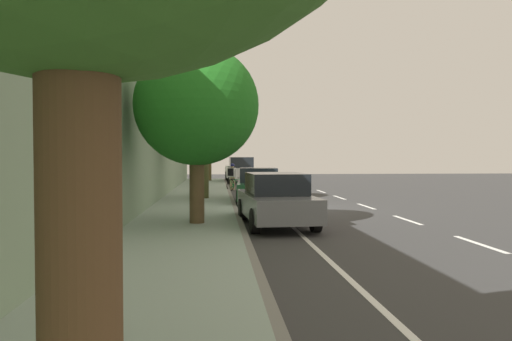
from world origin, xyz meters
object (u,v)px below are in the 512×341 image
object	(u,v)px
street_tree_far_end	(197,106)
parked_sedan_grey_mid	(276,200)
parked_sedan_green_second	(258,186)
pedestrian_on_phone	(199,170)
street_tree_mid_block	(204,115)
street_tree_near_cyclist	(209,130)
bicycle_at_curb	(236,184)
parked_pickup_white_nearest	(240,171)
cyclist_with_backpack	(232,174)

from	to	relation	value
street_tree_far_end	parked_sedan_grey_mid	bearing A→B (deg)	-175.20
parked_sedan_green_second	pedestrian_on_phone	xyz separation A→B (m)	(2.87, -10.11, 0.38)
street_tree_mid_block	pedestrian_on_phone	distance (m)	9.25
street_tree_near_cyclist	bicycle_at_curb	bearing A→B (deg)	100.21
parked_pickup_white_nearest	parked_sedan_green_second	distance (m)	16.58
street_tree_near_cyclist	street_tree_far_end	size ratio (longest dim) A/B	1.14
parked_pickup_white_nearest	street_tree_mid_block	size ratio (longest dim) A/B	1.03
street_tree_mid_block	street_tree_far_end	bearing A→B (deg)	90.00
cyclist_with_backpack	pedestrian_on_phone	xyz separation A→B (m)	(2.02, -1.83, 0.17)
parked_pickup_white_nearest	parked_sedan_green_second	bearing A→B (deg)	89.89
parked_sedan_grey_mid	street_tree_near_cyclist	size ratio (longest dim) A/B	0.79
pedestrian_on_phone	street_tree_mid_block	bearing A→B (deg)	93.53
parked_sedan_green_second	pedestrian_on_phone	bearing A→B (deg)	-74.13
bicycle_at_curb	street_tree_far_end	size ratio (longest dim) A/B	0.27
street_tree_near_cyclist	street_tree_far_end	bearing A→B (deg)	90.00
parked_sedan_grey_mid	street_tree_far_end	bearing A→B (deg)	4.80
cyclist_with_backpack	street_tree_far_end	distance (m)	15.43
parked_sedan_grey_mid	bicycle_at_curb	xyz separation A→B (m)	(0.56, -14.55, -0.39)
pedestrian_on_phone	parked_pickup_white_nearest	bearing A→B (deg)	-114.19
cyclist_with_backpack	street_tree_mid_block	distance (m)	7.72
bicycle_at_curb	street_tree_far_end	distance (m)	15.14
pedestrian_on_phone	parked_sedan_green_second	bearing A→B (deg)	105.87
parked_sedan_grey_mid	bicycle_at_curb	distance (m)	14.56
parked_sedan_grey_mid	pedestrian_on_phone	world-z (taller)	pedestrian_on_phone
parked_pickup_white_nearest	street_tree_near_cyclist	distance (m)	4.02
street_tree_mid_block	street_tree_far_end	size ratio (longest dim) A/B	1.05
street_tree_near_cyclist	parked_sedan_grey_mid	bearing A→B (deg)	95.38
cyclist_with_backpack	pedestrian_on_phone	bearing A→B (deg)	-42.07
parked_pickup_white_nearest	street_tree_mid_block	bearing A→B (deg)	81.22
pedestrian_on_phone	cyclist_with_backpack	bearing A→B (deg)	137.93
street_tree_mid_block	parked_pickup_white_nearest	bearing A→B (deg)	-98.78
street_tree_mid_block	parked_sedan_green_second	bearing A→B (deg)	151.07
parked_sedan_green_second	parked_sedan_grey_mid	world-z (taller)	same
parked_sedan_green_second	street_tree_far_end	world-z (taller)	street_tree_far_end
parked_sedan_grey_mid	pedestrian_on_phone	size ratio (longest dim) A/B	2.57
bicycle_at_curb	street_tree_mid_block	world-z (taller)	street_tree_mid_block
parked_pickup_white_nearest	pedestrian_on_phone	size ratio (longest dim) A/B	3.07
street_tree_far_end	pedestrian_on_phone	world-z (taller)	street_tree_far_end
parked_sedan_grey_mid	street_tree_mid_block	world-z (taller)	street_tree_mid_block
parked_pickup_white_nearest	cyclist_with_backpack	world-z (taller)	parked_pickup_white_nearest
parked_pickup_white_nearest	parked_sedan_grey_mid	distance (m)	23.27
cyclist_with_backpack	parked_sedan_green_second	bearing A→B (deg)	95.87
bicycle_at_curb	cyclist_with_backpack	distance (m)	0.77
parked_pickup_white_nearest	parked_sedan_grey_mid	size ratio (longest dim) A/B	1.20
parked_sedan_grey_mid	cyclist_with_backpack	world-z (taller)	cyclist_with_backpack
parked_sedan_grey_mid	cyclist_with_backpack	bearing A→B (deg)	-87.02
cyclist_with_backpack	street_tree_far_end	size ratio (longest dim) A/B	0.32
parked_sedan_green_second	pedestrian_on_phone	world-z (taller)	pedestrian_on_phone
bicycle_at_curb	street_tree_near_cyclist	xyz separation A→B (m)	(1.69, -9.41, 3.72)
parked_sedan_green_second	street_tree_far_end	size ratio (longest dim) A/B	0.90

